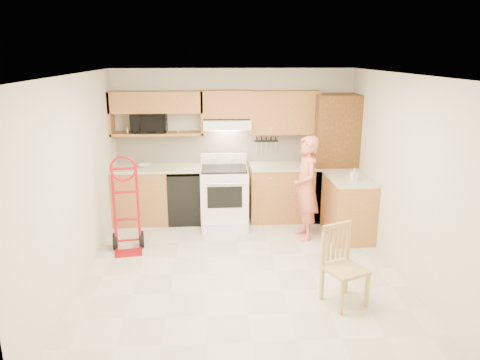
{
  "coord_description": "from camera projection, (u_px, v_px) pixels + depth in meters",
  "views": [
    {
      "loc": [
        -0.36,
        -5.39,
        2.74
      ],
      "look_at": [
        0.0,
        0.5,
        1.1
      ],
      "focal_mm": 34.34,
      "sensor_mm": 36.0,
      "label": 1
    }
  ],
  "objects": [
    {
      "name": "floor",
      "position": [
        242.0,
        273.0,
        5.95
      ],
      "size": [
        4.0,
        4.5,
        0.02
      ],
      "primitive_type": "cube",
      "color": "beige",
      "rests_on": "ground"
    },
    {
      "name": "ceiling",
      "position": [
        243.0,
        74.0,
        5.27
      ],
      "size": [
        4.0,
        4.5,
        0.02
      ],
      "primitive_type": "cube",
      "color": "white",
      "rests_on": "ground"
    },
    {
      "name": "wall_back",
      "position": [
        234.0,
        144.0,
        7.78
      ],
      "size": [
        4.0,
        0.02,
        2.5
      ],
      "primitive_type": "cube",
      "color": "beige",
      "rests_on": "ground"
    },
    {
      "name": "wall_front",
      "position": [
        263.0,
        259.0,
        3.43
      ],
      "size": [
        4.0,
        0.02,
        2.5
      ],
      "primitive_type": "cube",
      "color": "beige",
      "rests_on": "ground"
    },
    {
      "name": "wall_left",
      "position": [
        75.0,
        182.0,
        5.49
      ],
      "size": [
        0.02,
        4.5,
        2.5
      ],
      "primitive_type": "cube",
      "color": "beige",
      "rests_on": "ground"
    },
    {
      "name": "wall_right",
      "position": [
        403.0,
        177.0,
        5.73
      ],
      "size": [
        0.02,
        4.5,
        2.5
      ],
      "primitive_type": "cube",
      "color": "beige",
      "rests_on": "ground"
    },
    {
      "name": "backsplash",
      "position": [
        234.0,
        147.0,
        7.77
      ],
      "size": [
        3.92,
        0.03,
        0.55
      ],
      "primitive_type": "cube",
      "color": "beige",
      "rests_on": "wall_back"
    },
    {
      "name": "lower_cab_left",
      "position": [
        142.0,
        196.0,
        7.61
      ],
      "size": [
        0.9,
        0.6,
        0.9
      ],
      "primitive_type": "cube",
      "color": "#AD8143",
      "rests_on": "ground"
    },
    {
      "name": "dishwasher",
      "position": [
        187.0,
        196.0,
        7.66
      ],
      "size": [
        0.6,
        0.6,
        0.85
      ],
      "primitive_type": "cube",
      "color": "black",
      "rests_on": "ground"
    },
    {
      "name": "lower_cab_right",
      "position": [
        284.0,
        193.0,
        7.75
      ],
      "size": [
        1.14,
        0.6,
        0.9
      ],
      "primitive_type": "cube",
      "color": "#AD8143",
      "rests_on": "ground"
    },
    {
      "name": "countertop_left",
      "position": [
        158.0,
        168.0,
        7.5
      ],
      "size": [
        1.5,
        0.63,
        0.04
      ],
      "primitive_type": "cube",
      "color": "#C0B197",
      "rests_on": "lower_cab_left"
    },
    {
      "name": "countertop_right",
      "position": [
        284.0,
        166.0,
        7.62
      ],
      "size": [
        1.14,
        0.63,
        0.04
      ],
      "primitive_type": "cube",
      "color": "#C0B197",
      "rests_on": "lower_cab_right"
    },
    {
      "name": "cab_return_right",
      "position": [
        348.0,
        208.0,
        7.03
      ],
      "size": [
        0.6,
        1.0,
        0.9
      ],
      "primitive_type": "cube",
      "color": "#AD8143",
      "rests_on": "ground"
    },
    {
      "name": "countertop_return",
      "position": [
        350.0,
        178.0,
        6.9
      ],
      "size": [
        0.63,
        1.0,
        0.04
      ],
      "primitive_type": "cube",
      "color": "#C0B197",
      "rests_on": "cab_return_right"
    },
    {
      "name": "pantry_tall",
      "position": [
        333.0,
        158.0,
        7.63
      ],
      "size": [
        0.7,
        0.6,
        2.1
      ],
      "primitive_type": "cube",
      "color": "brown",
      "rests_on": "ground"
    },
    {
      "name": "upper_cab_left",
      "position": [
        156.0,
        102.0,
        7.34
      ],
      "size": [
        1.5,
        0.33,
        0.34
      ],
      "primitive_type": "cube",
      "color": "#AD8143",
      "rests_on": "wall_back"
    },
    {
      "name": "upper_shelf_mw",
      "position": [
        158.0,
        133.0,
        7.48
      ],
      "size": [
        1.5,
        0.33,
        0.04
      ],
      "primitive_type": "cube",
      "color": "#AD8143",
      "rests_on": "wall_back"
    },
    {
      "name": "upper_cab_center",
      "position": [
        227.0,
        104.0,
        7.42
      ],
      "size": [
        0.76,
        0.33,
        0.44
      ],
      "primitive_type": "cube",
      "color": "#AD8143",
      "rests_on": "wall_back"
    },
    {
      "name": "upper_cab_right",
      "position": [
        285.0,
        112.0,
        7.51
      ],
      "size": [
        1.14,
        0.33,
        0.7
      ],
      "primitive_type": "cube",
      "color": "#AD8143",
      "rests_on": "wall_back"
    },
    {
      "name": "range_hood",
      "position": [
        227.0,
        124.0,
        7.44
      ],
      "size": [
        0.76,
        0.46,
        0.14
      ],
      "primitive_type": "cube",
      "color": "white",
      "rests_on": "wall_back"
    },
    {
      "name": "knife_strip",
      "position": [
        266.0,
        145.0,
        7.76
      ],
      "size": [
        0.4,
        0.05,
        0.29
      ],
      "primitive_type": null,
      "color": "black",
      "rests_on": "backsplash"
    },
    {
      "name": "microwave",
      "position": [
        149.0,
        123.0,
        7.42
      ],
      "size": [
        0.57,
        0.38,
        0.31
      ],
      "primitive_type": "imported",
      "rotation": [
        0.0,
        0.0,
        -0.0
      ],
      "color": "black",
      "rests_on": "upper_shelf_mw"
    },
    {
      "name": "range",
      "position": [
        224.0,
        192.0,
        7.45
      ],
      "size": [
        0.76,
        1.0,
        1.12
      ],
      "primitive_type": null,
      "color": "white",
      "rests_on": "ground"
    },
    {
      "name": "person",
      "position": [
        306.0,
        188.0,
        6.85
      ],
      "size": [
        0.42,
        0.6,
        1.58
      ],
      "primitive_type": "imported",
      "rotation": [
        0.0,
        0.0,
        -1.49
      ],
      "color": "#D9684F",
      "rests_on": "ground"
    },
    {
      "name": "hand_truck",
      "position": [
        126.0,
        209.0,
        6.41
      ],
      "size": [
        0.55,
        0.52,
        1.26
      ],
      "primitive_type": null,
      "rotation": [
        0.0,
        0.0,
        0.14
      ],
      "color": "#A40A15",
      "rests_on": "ground"
    },
    {
      "name": "dining_chair",
      "position": [
        345.0,
        267.0,
        5.08
      ],
      "size": [
        0.55,
        0.57,
        0.9
      ],
      "primitive_type": null,
      "rotation": [
        0.0,
        0.0,
        0.41
      ],
      "color": "tan",
      "rests_on": "ground"
    },
    {
      "name": "soap_bottle",
      "position": [
        354.0,
        174.0,
        6.69
      ],
      "size": [
        0.1,
        0.1,
        0.18
      ],
      "primitive_type": "imported",
      "rotation": [
        0.0,
        0.0,
        0.32
      ],
      "color": "white",
      "rests_on": "countertop_return"
    },
    {
      "name": "bowl",
      "position": [
        144.0,
        166.0,
        7.47
      ],
      "size": [
        0.23,
        0.23,
        0.05
      ],
      "primitive_type": "imported",
      "rotation": [
        0.0,
        0.0,
        -0.21
      ],
      "color": "white",
      "rests_on": "countertop_left"
    }
  ]
}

